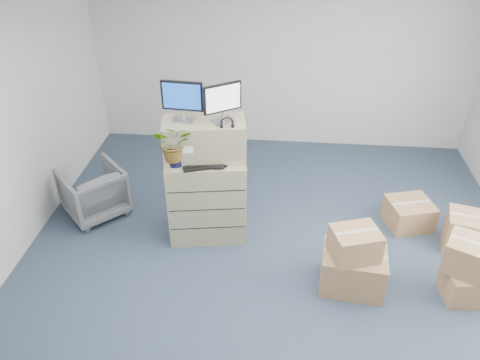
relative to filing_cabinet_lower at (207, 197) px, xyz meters
name	(u,v)px	position (x,y,z in m)	size (l,w,h in m)	color
ground	(270,291)	(0.83, -0.95, -0.54)	(7.00, 7.00, 0.00)	#253343
wall_back	(282,62)	(0.83, 2.56, 0.86)	(6.00, 0.02, 2.80)	#BBB9B1
filing_cabinet_lower	(207,197)	(0.00, 0.00, 0.00)	(0.93, 0.57, 1.09)	gray
filing_cabinet_upper	(204,139)	(-0.01, 0.05, 0.78)	(0.93, 0.47, 0.47)	gray
monitor_left	(182,99)	(-0.23, 0.04, 1.27)	(0.47, 0.20, 0.46)	#99999E
monitor_right	(223,101)	(0.21, 0.06, 1.26)	(0.39, 0.28, 0.44)	#99999E
headphones	(227,123)	(0.27, -0.06, 1.05)	(0.15, 0.15, 0.02)	black
keyboard	(204,165)	(0.01, -0.14, 0.56)	(0.49, 0.20, 0.03)	black
mouse	(233,160)	(0.32, -0.02, 0.56)	(0.10, 0.06, 0.03)	silver
water_bottle	(211,145)	(0.06, 0.08, 0.69)	(0.08, 0.08, 0.30)	gray
phone_dock	(206,152)	(0.00, 0.08, 0.59)	(0.07, 0.06, 0.14)	silver
external_drive	(230,152)	(0.28, 0.15, 0.57)	(0.19, 0.15, 0.06)	black
tissue_box	(233,148)	(0.31, 0.11, 0.65)	(0.23, 0.12, 0.09)	#3D82D0
potted_plant	(175,146)	(-0.30, -0.18, 0.79)	(0.41, 0.46, 0.44)	#95AF8D
office_chair	(93,189)	(-1.57, 0.27, -0.17)	(0.73, 0.68, 0.75)	#5B5B5F
cardboard_boxes	(418,249)	(2.48, -0.43, -0.25)	(2.27, 1.77, 0.80)	#986A49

